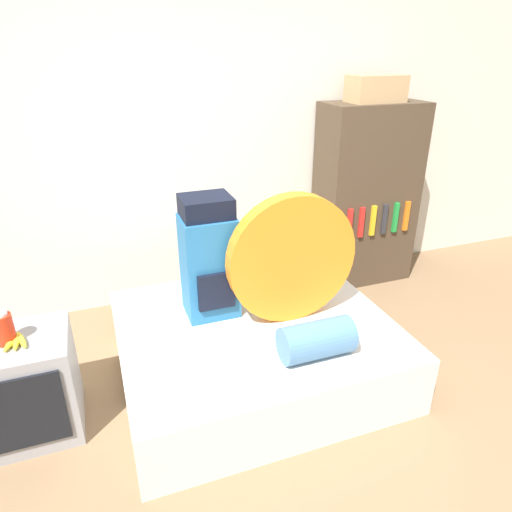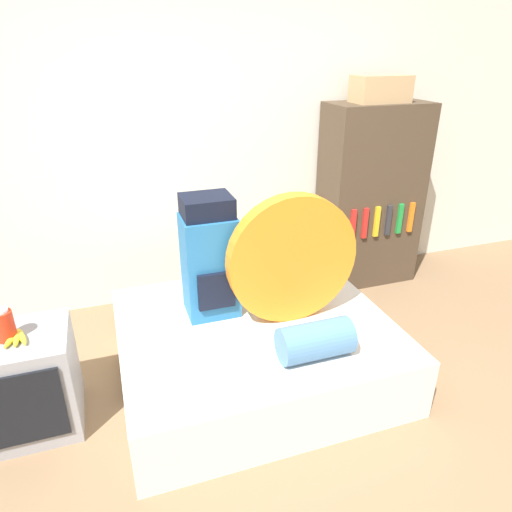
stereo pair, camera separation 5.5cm
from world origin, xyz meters
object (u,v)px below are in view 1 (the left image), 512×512
at_px(sleeping_roll, 317,340).
at_px(cardboard_box, 376,89).
at_px(television, 27,386).
at_px(bookshelf, 366,196).
at_px(canister, 4,328).
at_px(backpack, 209,259).
at_px(tent_bag, 292,259).

distance_m(sleeping_roll, cardboard_box, 2.11).
relative_size(sleeping_roll, television, 0.69).
height_order(bookshelf, cardboard_box, cardboard_box).
distance_m(sleeping_roll, canister, 1.59).
bearing_deg(bookshelf, backpack, -154.79).
height_order(canister, bookshelf, bookshelf).
relative_size(television, bookshelf, 0.38).
height_order(television, bookshelf, bookshelf).
relative_size(television, canister, 3.31).
bearing_deg(sleeping_roll, television, 165.31).
bearing_deg(sleeping_roll, backpack, 123.12).
relative_size(tent_bag, canister, 4.56).
bearing_deg(sleeping_roll, tent_bag, 85.91).
xyz_separation_m(backpack, sleeping_roll, (0.42, -0.64, -0.27)).
bearing_deg(television, backpack, 12.96).
bearing_deg(backpack, tent_bag, -26.86).
bearing_deg(sleeping_roll, cardboard_box, 50.29).
bearing_deg(television, cardboard_box, 20.22).
xyz_separation_m(bookshelf, cardboard_box, (-0.03, -0.02, 0.86)).
height_order(backpack, television, backpack).
xyz_separation_m(tent_bag, television, (-1.53, -0.02, -0.49)).
relative_size(backpack, sleeping_roll, 1.89).
bearing_deg(cardboard_box, sleeping_roll, -129.71).
bearing_deg(canister, television, 0.00).
height_order(television, canister, canister).
height_order(tent_bag, canister, tent_bag).
relative_size(backpack, canister, 4.34).
xyz_separation_m(tent_bag, canister, (-1.56, -0.02, -0.12)).
bearing_deg(bookshelf, sleeping_roll, -129.90).
height_order(sleeping_roll, canister, canister).
bearing_deg(tent_bag, television, -179.19).
bearing_deg(backpack, television, -167.04).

